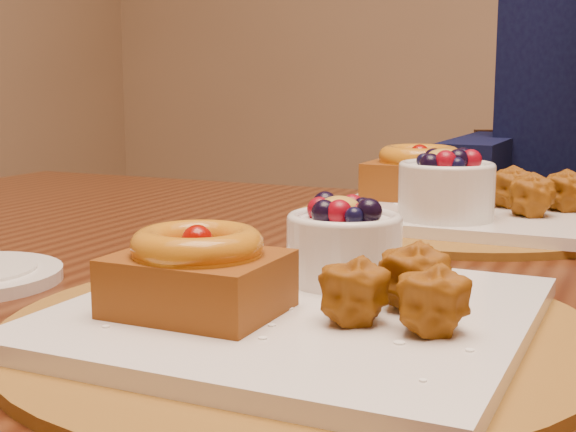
# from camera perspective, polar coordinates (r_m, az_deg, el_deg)

# --- Properties ---
(dining_table) EXTENTS (1.60, 0.90, 0.76)m
(dining_table) POSITION_cam_1_polar(r_m,az_deg,el_deg) (0.74, 7.85, -9.28)
(dining_table) COLOR #321409
(dining_table) RESTS_ON ground
(place_setting_near) EXTENTS (0.38, 0.38, 0.08)m
(place_setting_near) POSITION_cam_1_polar(r_m,az_deg,el_deg) (0.52, 0.77, -6.01)
(place_setting_near) COLOR brown
(place_setting_near) RESTS_ON dining_table
(place_setting_far) EXTENTS (0.38, 0.38, 0.09)m
(place_setting_far) POSITION_cam_1_polar(r_m,az_deg,el_deg) (0.92, 11.73, 1.14)
(place_setting_far) COLOR brown
(place_setting_far) RESTS_ON dining_table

